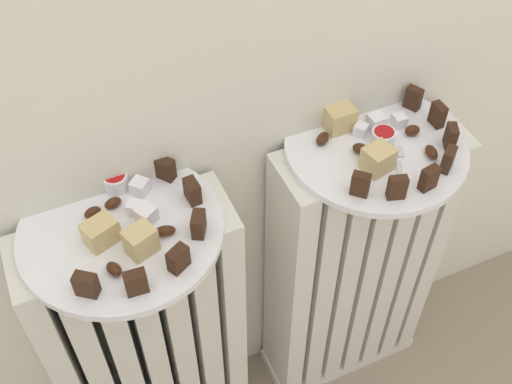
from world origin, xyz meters
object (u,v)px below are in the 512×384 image
(radiator_right, at_px, (352,271))
(fork, at_px, (399,164))
(radiator_left, at_px, (151,348))
(jam_bowl_left, at_px, (116,180))
(plate_right, at_px, (376,147))
(jam_bowl_right, at_px, (383,137))
(plate_left, at_px, (121,230))

(radiator_right, relative_size, fork, 7.39)
(radiator_left, height_order, jam_bowl_left, jam_bowl_left)
(plate_right, bearing_deg, jam_bowl_right, -17.35)
(jam_bowl_left, distance_m, fork, 0.42)
(radiator_right, height_order, plate_right, plate_right)
(jam_bowl_left, height_order, fork, jam_bowl_left)
(radiator_right, bearing_deg, radiator_left, 180.00)
(jam_bowl_left, relative_size, fork, 0.42)
(radiator_right, bearing_deg, jam_bowl_right, -17.35)
(jam_bowl_left, distance_m, jam_bowl_right, 0.41)
(plate_right, relative_size, jam_bowl_right, 7.67)
(plate_left, relative_size, jam_bowl_left, 7.68)
(fork, bearing_deg, plate_right, 97.48)
(jam_bowl_right, distance_m, fork, 0.05)
(radiator_left, height_order, plate_right, plate_right)
(plate_left, xyz_separation_m, fork, (0.42, -0.05, 0.01))
(radiator_left, xyz_separation_m, jam_bowl_right, (0.42, -0.00, 0.36))
(plate_right, height_order, jam_bowl_right, jam_bowl_right)
(plate_right, bearing_deg, plate_left, 180.00)
(radiator_left, height_order, fork, fork)
(jam_bowl_right, bearing_deg, jam_bowl_left, 169.13)
(fork, bearing_deg, plate_left, 172.72)
(radiator_right, bearing_deg, jam_bowl_left, 169.28)
(plate_left, relative_size, plate_right, 1.00)
(plate_left, bearing_deg, fork, -7.28)
(radiator_left, xyz_separation_m, plate_left, (0.00, 0.00, 0.34))
(plate_left, distance_m, plate_right, 0.41)
(radiator_left, xyz_separation_m, jam_bowl_left, (0.02, 0.08, 0.36))
(jam_bowl_left, bearing_deg, radiator_left, -102.07)
(fork, bearing_deg, radiator_right, 97.48)
(radiator_left, bearing_deg, plate_right, 0.00)
(jam_bowl_right, xyz_separation_m, fork, (-0.00, -0.05, -0.01))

